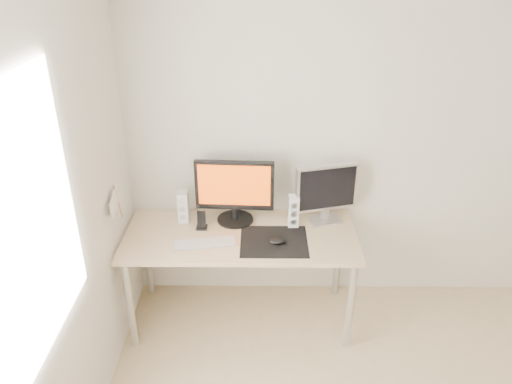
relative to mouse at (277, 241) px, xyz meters
name	(u,v)px	position (x,y,z in m)	size (l,w,h in m)	color
wall_back	(373,144)	(0.68, 0.50, 0.50)	(3.50, 3.50, 0.00)	silver
wall_left	(19,305)	(-1.07, -1.25, 0.50)	(3.50, 3.50, 0.00)	silver
window_pane	(8,252)	(-1.05, -1.25, 0.75)	(1.30, 1.30, 0.00)	white
mousepad	(274,241)	(-0.02, 0.03, -0.02)	(0.45, 0.40, 0.00)	black
mouse	(277,241)	(0.00, 0.00, 0.00)	(0.11, 0.06, 0.04)	black
desk	(241,243)	(-0.25, 0.13, -0.10)	(1.60, 0.70, 0.73)	#D1B587
main_monitor	(235,189)	(-0.29, 0.30, 0.23)	(0.55, 0.27, 0.47)	black
second_monitor	(326,191)	(0.35, 0.31, 0.22)	(0.44, 0.21, 0.43)	silver
speaker_left	(183,207)	(-0.66, 0.30, 0.09)	(0.07, 0.09, 0.23)	white
speaker_right	(294,211)	(0.12, 0.24, 0.09)	(0.07, 0.09, 0.23)	white
keyboard	(205,243)	(-0.48, 0.00, -0.01)	(0.43, 0.19, 0.02)	#BBBBBD
phone_dock	(202,223)	(-0.52, 0.20, 0.02)	(0.08, 0.06, 0.14)	black
pennant	(115,203)	(-1.04, -0.02, 0.30)	(0.01, 0.23, 0.29)	#A57F54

